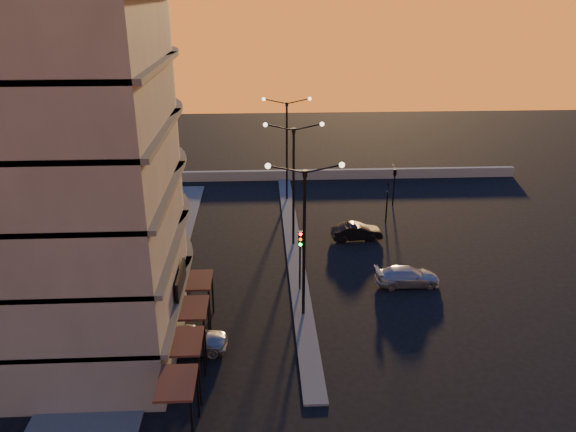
{
  "coord_description": "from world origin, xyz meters",
  "views": [
    {
      "loc": [
        -2.4,
        -28.94,
        18.1
      ],
      "look_at": [
        -0.56,
        7.03,
        3.6
      ],
      "focal_mm": 35.0,
      "sensor_mm": 36.0,
      "label": 1
    }
  ],
  "objects_px": {
    "traffic_light_main": "(300,251)",
    "car_wagon": "(407,276)",
    "car_hatchback": "(187,339)",
    "car_sedan": "(357,232)",
    "streetlamp_mid": "(294,175)"
  },
  "relations": [
    {
      "from": "traffic_light_main",
      "to": "car_hatchback",
      "type": "height_order",
      "value": "traffic_light_main"
    },
    {
      "from": "car_sedan",
      "to": "streetlamp_mid",
      "type": "bearing_deg",
      "value": 94.4
    },
    {
      "from": "car_wagon",
      "to": "car_sedan",
      "type": "bearing_deg",
      "value": 14.87
    },
    {
      "from": "traffic_light_main",
      "to": "car_sedan",
      "type": "relative_size",
      "value": 1.09
    },
    {
      "from": "car_wagon",
      "to": "traffic_light_main",
      "type": "bearing_deg",
      "value": 92.95
    },
    {
      "from": "traffic_light_main",
      "to": "car_hatchback",
      "type": "distance_m",
      "value": 9.18
    },
    {
      "from": "streetlamp_mid",
      "to": "traffic_light_main",
      "type": "distance_m",
      "value": 7.62
    },
    {
      "from": "car_hatchback",
      "to": "car_sedan",
      "type": "xyz_separation_m",
      "value": [
        11.5,
        14.06,
        -0.09
      ]
    },
    {
      "from": "streetlamp_mid",
      "to": "car_wagon",
      "type": "distance_m",
      "value": 10.93
    },
    {
      "from": "streetlamp_mid",
      "to": "car_sedan",
      "type": "relative_size",
      "value": 2.44
    },
    {
      "from": "streetlamp_mid",
      "to": "car_hatchback",
      "type": "height_order",
      "value": "streetlamp_mid"
    },
    {
      "from": "traffic_light_main",
      "to": "car_sedan",
      "type": "height_order",
      "value": "traffic_light_main"
    },
    {
      "from": "car_sedan",
      "to": "car_wagon",
      "type": "bearing_deg",
      "value": -168.79
    },
    {
      "from": "streetlamp_mid",
      "to": "car_wagon",
      "type": "bearing_deg",
      "value": -42.84
    },
    {
      "from": "traffic_light_main",
      "to": "car_wagon",
      "type": "bearing_deg",
      "value": 4.11
    }
  ]
}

